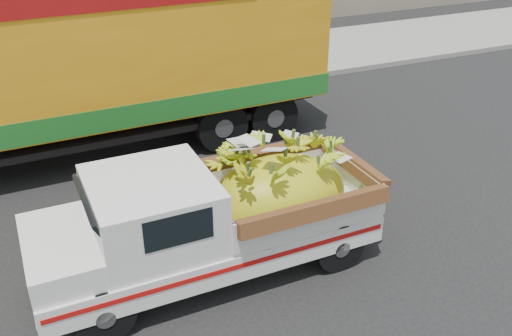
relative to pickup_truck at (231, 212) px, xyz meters
name	(u,v)px	position (x,y,z in m)	size (l,w,h in m)	color
ground	(173,304)	(-1.10, -0.52, -0.93)	(100.00, 100.00, 0.00)	black
curb	(84,109)	(-1.10, 7.10, -0.85)	(60.00, 0.25, 0.15)	gray
sidewalk	(72,83)	(-1.10, 9.20, -0.86)	(60.00, 4.00, 0.14)	gray
pickup_truck	(231,212)	(0.00, 0.00, 0.00)	(4.96, 1.90, 1.72)	black
semi_trailer	(27,62)	(-2.25, 4.65, 1.20)	(12.02, 2.85, 3.80)	black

